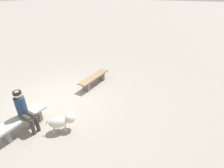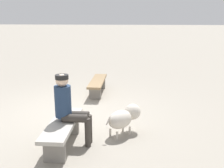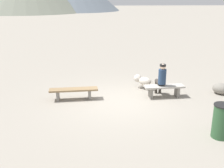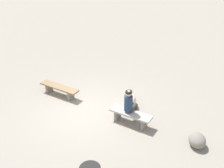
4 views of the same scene
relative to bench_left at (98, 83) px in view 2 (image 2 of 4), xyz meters
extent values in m
cube|color=gray|center=(1.75, -0.35, -0.35)|extent=(210.00, 210.00, 0.06)
cube|color=gray|center=(-0.60, -0.04, -0.14)|extent=(0.12, 0.35, 0.37)
cube|color=gray|center=(0.60, 0.04, -0.14)|extent=(0.12, 0.35, 0.37)
cube|color=#8C704C|center=(0.00, 0.00, 0.08)|extent=(1.85, 0.50, 0.06)
cube|color=gray|center=(2.97, -0.01, -0.12)|extent=(0.12, 0.36, 0.40)
cube|color=gray|center=(4.04, 0.05, -0.12)|extent=(0.12, 0.36, 0.40)
cube|color=#B2ADA3|center=(3.50, 0.02, 0.11)|extent=(1.58, 0.53, 0.07)
cylinder|color=navy|center=(3.39, 0.01, 0.51)|extent=(0.30, 0.30, 0.58)
sphere|color=beige|center=(3.39, 0.01, 0.90)|extent=(0.23, 0.23, 0.23)
cylinder|color=black|center=(3.39, 0.01, 0.96)|extent=(0.24, 0.24, 0.08)
cylinder|color=#38332D|center=(3.46, 0.24, 0.22)|extent=(0.17, 0.46, 0.15)
cylinder|color=#38332D|center=(3.45, 0.47, -0.05)|extent=(0.11, 0.11, 0.55)
cylinder|color=#38332D|center=(3.30, 0.24, 0.22)|extent=(0.17, 0.46, 0.15)
cylinder|color=#38332D|center=(3.29, 0.46, -0.05)|extent=(0.11, 0.11, 0.55)
ellipsoid|color=beige|center=(2.93, 1.01, 0.02)|extent=(0.65, 0.63, 0.36)
sphere|color=beige|center=(2.65, 1.24, 0.10)|extent=(0.33, 0.33, 0.33)
cylinder|color=beige|center=(2.73, 1.05, -0.24)|extent=(0.04, 0.04, 0.17)
cylinder|color=beige|center=(2.86, 1.20, -0.24)|extent=(0.04, 0.04, 0.17)
cylinder|color=beige|center=(3.00, 0.82, -0.24)|extent=(0.04, 0.04, 0.17)
cylinder|color=beige|center=(3.13, 0.97, -0.24)|extent=(0.04, 0.04, 0.17)
cylinder|color=beige|center=(3.17, 0.81, 0.08)|extent=(0.11, 0.10, 0.15)
camera|label=1|loc=(5.23, 4.54, 3.46)|focal=26.75mm
camera|label=2|loc=(7.65, 1.48, 1.95)|focal=41.04mm
camera|label=3|loc=(0.77, -9.78, 3.46)|focal=43.47mm
camera|label=4|loc=(7.44, -6.82, 5.58)|focal=43.07mm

